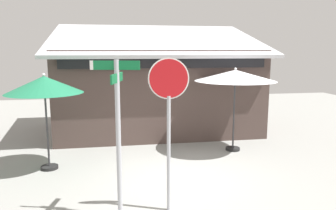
% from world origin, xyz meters
% --- Properties ---
extents(ground_plane, '(28.00, 28.00, 0.10)m').
position_xyz_m(ground_plane, '(0.00, 0.00, -0.05)').
color(ground_plane, gray).
extents(cafe_building, '(7.74, 4.82, 4.18)m').
position_xyz_m(cafe_building, '(0.30, 4.95, 1.64)').
color(cafe_building, '#473833').
rests_on(cafe_building, ground).
extents(street_sign_post, '(0.86, 0.80, 2.93)m').
position_xyz_m(street_sign_post, '(-1.33, -1.71, 1.79)').
color(street_sign_post, '#A8AAB2').
rests_on(street_sign_post, ground).
extents(stop_sign, '(0.76, 0.07, 2.96)m').
position_xyz_m(stop_sign, '(-0.38, -1.62, 2.05)').
color(stop_sign, '#A8AAB2').
rests_on(stop_sign, ground).
extents(patio_umbrella_forest_green_left, '(1.93, 1.93, 2.52)m').
position_xyz_m(patio_umbrella_forest_green_left, '(-3.10, 1.10, 2.21)').
color(patio_umbrella_forest_green_left, black).
rests_on(patio_umbrella_forest_green_left, ground).
extents(patio_umbrella_ivory_center, '(2.46, 2.46, 2.58)m').
position_xyz_m(patio_umbrella_ivory_center, '(2.26, 1.82, 2.32)').
color(patio_umbrella_ivory_center, black).
rests_on(patio_umbrella_ivory_center, ground).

